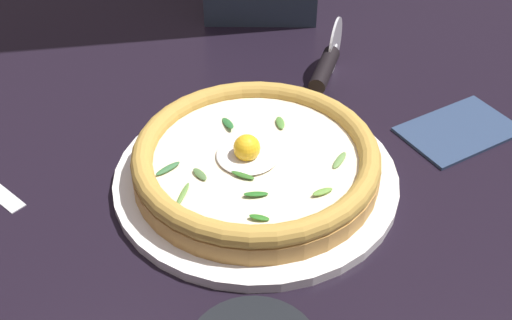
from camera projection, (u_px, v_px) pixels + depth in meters
name	position (u px, v px, depth m)	size (l,w,h in m)	color
ground_plane	(275.00, 208.00, 0.72)	(2.40, 2.40, 0.03)	black
pizza_plate	(256.00, 178.00, 0.73)	(0.32, 0.32, 0.01)	white
pizza	(256.00, 160.00, 0.71)	(0.27, 0.27, 0.06)	#C28C45
pizza_cutter	(328.00, 62.00, 0.85)	(0.15, 0.03, 0.08)	silver
folded_napkin	(459.00, 129.00, 0.80)	(0.14, 0.09, 0.01)	navy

